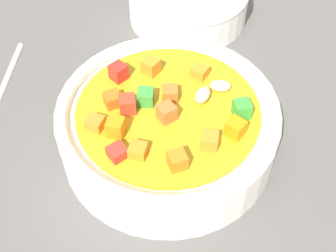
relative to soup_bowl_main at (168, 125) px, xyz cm
name	(u,v)px	position (x,y,z in cm)	size (l,w,h in cm)	color
ground_plane	(168,152)	(0.01, 0.00, -3.91)	(140.00, 140.00, 2.00)	#565451
soup_bowl_main	(168,125)	(0.00, 0.00, 0.00)	(18.95, 18.95, 6.46)	white
side_bowl_small	(184,0)	(19.70, 0.43, -0.73)	(13.92, 13.92, 4.50)	white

